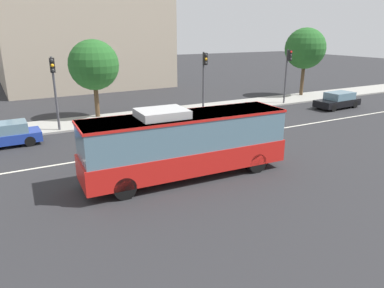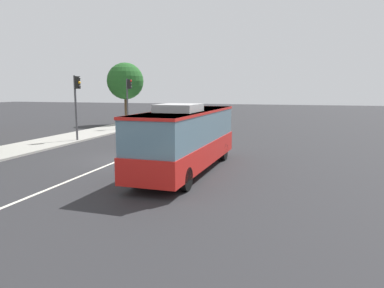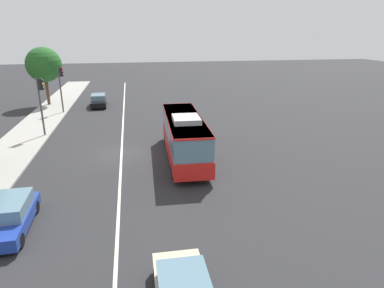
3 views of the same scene
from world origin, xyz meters
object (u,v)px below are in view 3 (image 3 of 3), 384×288
at_px(sedan_black, 99,101).
at_px(transit_bus, 184,135).
at_px(sedan_blue, 9,216).
at_px(traffic_light_far_corner, 41,97).
at_px(street_tree_kerbside_centre, 44,65).
at_px(traffic_light_near_corner, 61,82).

bearing_deg(sedan_black, transit_bus, 18.55).
height_order(sedan_blue, traffic_light_far_corner, traffic_light_far_corner).
xyz_separation_m(sedan_blue, street_tree_kerbside_centre, (29.18, 4.37, 4.33)).
relative_size(transit_bus, sedan_black, 2.20).
relative_size(transit_bus, street_tree_kerbside_centre, 1.40).
height_order(traffic_light_near_corner, traffic_light_far_corner, same).
bearing_deg(street_tree_kerbside_centre, transit_bus, -146.94).
relative_size(sedan_black, traffic_light_near_corner, 0.88).
height_order(sedan_blue, traffic_light_near_corner, traffic_light_near_corner).
distance_m(sedan_blue, traffic_light_far_corner, 15.68).
xyz_separation_m(sedan_blue, traffic_light_near_corner, (24.40, 1.68, 2.84)).
xyz_separation_m(sedan_black, traffic_light_near_corner, (-3.13, 3.56, 2.84)).
bearing_deg(traffic_light_near_corner, street_tree_kerbside_centre, 116.06).
bearing_deg(traffic_light_far_corner, sedan_black, 76.29).
relative_size(traffic_light_near_corner, street_tree_kerbside_centre, 0.72).
bearing_deg(sedan_black, traffic_light_far_corner, -19.09).
bearing_deg(street_tree_kerbside_centre, sedan_blue, -171.48).
height_order(traffic_light_near_corner, street_tree_kerbside_centre, street_tree_kerbside_centre).
distance_m(transit_bus, sedan_black, 21.27).
distance_m(transit_bus, street_tree_kerbside_centre, 25.79).
distance_m(sedan_black, street_tree_kerbside_centre, 7.78).
distance_m(transit_bus, sedan_blue, 12.37).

